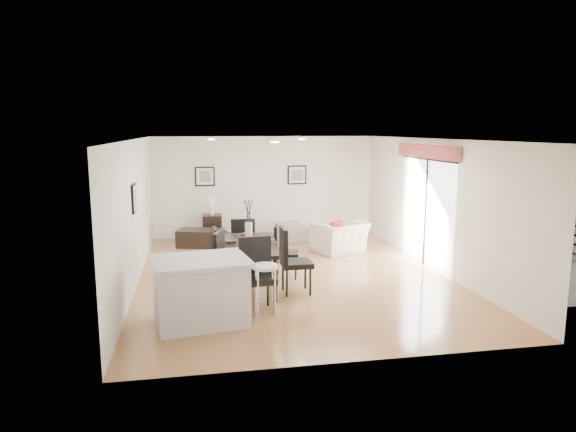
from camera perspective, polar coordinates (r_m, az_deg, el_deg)
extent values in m
plane|color=#B07C48|center=(10.39, 0.47, -6.51)|extent=(8.00, 8.00, 0.00)
cube|color=white|center=(14.02, -2.63, 3.31)|extent=(6.00, 0.04, 2.70)
cube|color=white|center=(6.30, 7.41, -4.61)|extent=(6.00, 0.04, 2.70)
cube|color=white|center=(9.99, -16.68, 0.35)|extent=(0.04, 8.00, 2.70)
cube|color=white|center=(11.06, 15.92, 1.26)|extent=(0.04, 8.00, 2.70)
cube|color=white|center=(9.99, 0.49, 8.54)|extent=(6.00, 8.00, 0.02)
imported|color=gray|center=(13.06, -2.41, -1.81)|extent=(2.18, 1.21, 0.60)
imported|color=beige|center=(12.18, 5.73, -2.38)|extent=(1.42, 1.34, 0.73)
imported|color=#3E5A26|center=(12.75, 26.62, -3.15)|extent=(0.61, 0.55, 0.59)
imported|color=#3E5A26|center=(13.17, 23.52, -2.49)|extent=(0.45, 0.45, 0.61)
cube|color=black|center=(9.44, -4.37, -3.23)|extent=(1.19, 2.07, 0.07)
cylinder|color=black|center=(8.67, -7.16, -7.29)|extent=(0.08, 0.08, 0.76)
cylinder|color=black|center=(10.45, -6.72, -4.34)|extent=(0.08, 0.08, 0.76)
cylinder|color=black|center=(8.67, -1.45, -7.21)|extent=(0.08, 0.08, 0.76)
cylinder|color=black|center=(10.45, -2.00, -4.28)|extent=(0.08, 0.08, 0.76)
cube|color=black|center=(8.98, -9.06, -5.73)|extent=(0.67, 0.67, 0.09)
cube|color=black|center=(8.84, -7.68, -3.71)|extent=(0.23, 0.53, 0.63)
cylinder|color=black|center=(9.31, -9.88, -7.04)|extent=(0.04, 0.04, 0.48)
cylinder|color=black|center=(9.20, -7.40, -7.19)|extent=(0.04, 0.04, 0.48)
cylinder|color=black|center=(8.93, -10.67, -7.79)|extent=(0.04, 0.04, 0.48)
cylinder|color=black|center=(8.82, -8.09, -7.95)|extent=(0.04, 0.04, 0.48)
cube|color=black|center=(9.96, -9.20, -4.61)|extent=(0.49, 0.49, 0.08)
cube|color=black|center=(9.91, -8.08, -2.92)|extent=(0.09, 0.47, 0.55)
cylinder|color=black|center=(10.18, -10.27, -5.78)|extent=(0.04, 0.04, 0.42)
cylinder|color=black|center=(10.21, -8.23, -5.68)|extent=(0.04, 0.04, 0.42)
cylinder|color=black|center=(9.83, -10.13, -6.33)|extent=(0.04, 0.04, 0.42)
cylinder|color=black|center=(9.86, -8.02, -6.23)|extent=(0.04, 0.04, 0.42)
cube|color=black|center=(9.15, 0.95, -5.30)|extent=(0.53, 0.53, 0.09)
cube|color=black|center=(9.03, -0.49, -3.31)|extent=(0.07, 0.53, 0.64)
cylinder|color=black|center=(9.07, 2.50, -7.34)|extent=(0.04, 0.04, 0.49)
cylinder|color=black|center=(8.99, -0.11, -7.49)|extent=(0.04, 0.04, 0.49)
cylinder|color=black|center=(9.46, 1.94, -6.62)|extent=(0.04, 0.04, 0.49)
cylinder|color=black|center=(9.39, -0.56, -6.75)|extent=(0.04, 0.04, 0.49)
cube|color=black|center=(10.11, -0.17, -4.24)|extent=(0.56, 0.56, 0.08)
cube|color=black|center=(10.05, -1.33, -2.59)|extent=(0.16, 0.47, 0.56)
cylinder|color=black|center=(9.99, 0.85, -5.91)|extent=(0.04, 0.04, 0.43)
cylinder|color=black|center=(10.00, -1.26, -5.89)|extent=(0.04, 0.04, 0.43)
cylinder|color=black|center=(10.34, 0.90, -5.37)|extent=(0.04, 0.04, 0.43)
cylinder|color=black|center=(10.36, -1.14, -5.35)|extent=(0.04, 0.04, 0.43)
cube|color=black|center=(8.24, -3.36, -7.03)|extent=(0.57, 0.57, 0.09)
cube|color=black|center=(8.37, -3.71, -4.40)|extent=(0.53, 0.11, 0.63)
cylinder|color=black|center=(8.10, -4.48, -9.49)|extent=(0.04, 0.04, 0.48)
cylinder|color=black|center=(8.49, -5.01, -8.59)|extent=(0.04, 0.04, 0.48)
cylinder|color=black|center=(8.18, -1.59, -9.26)|extent=(0.04, 0.04, 0.48)
cylinder|color=black|center=(8.56, -2.26, -8.39)|extent=(0.04, 0.04, 0.48)
cube|color=black|center=(10.79, -5.10, -3.27)|extent=(0.49, 0.49, 0.08)
cube|color=black|center=(10.52, -5.02, -1.89)|extent=(0.49, 0.07, 0.58)
cylinder|color=black|center=(11.06, -4.17, -4.36)|extent=(0.04, 0.04, 0.45)
cylinder|color=black|center=(10.69, -3.97, -4.85)|extent=(0.04, 0.04, 0.45)
cylinder|color=black|center=(11.03, -6.15, -4.43)|extent=(0.04, 0.04, 0.45)
cylinder|color=black|center=(10.66, -6.01, -4.92)|extent=(0.04, 0.04, 0.45)
cylinder|color=white|center=(9.40, -4.38, -1.88)|extent=(0.13, 0.13, 0.39)
cylinder|color=#311E16|center=(9.48, -2.37, -2.93)|extent=(0.38, 0.38, 0.01)
cylinder|color=black|center=(9.47, -2.37, -2.74)|extent=(0.20, 0.20, 0.06)
cylinder|color=#311E16|center=(10.03, -4.74, -2.25)|extent=(0.38, 0.38, 0.01)
cylinder|color=black|center=(10.02, -4.75, -2.07)|extent=(0.20, 0.20, 0.06)
cylinder|color=#311E16|center=(9.41, -6.39, -3.08)|extent=(0.38, 0.38, 0.01)
cylinder|color=black|center=(9.40, -6.39, -2.88)|extent=(0.20, 0.20, 0.06)
cylinder|color=#311E16|center=(8.85, -3.95, -3.86)|extent=(0.38, 0.38, 0.01)
cylinder|color=black|center=(8.84, -3.95, -3.65)|extent=(0.20, 0.20, 0.06)
cube|color=black|center=(12.97, -9.76, -2.43)|extent=(1.20, 0.93, 0.42)
cube|color=black|center=(13.70, -8.42, -1.24)|extent=(0.50, 0.50, 0.66)
cylinder|color=white|center=(13.63, -8.47, 0.52)|extent=(0.11, 0.11, 0.19)
cone|color=beige|center=(13.60, -8.49, 1.45)|extent=(0.23, 0.23, 0.26)
cube|color=#B01B16|center=(12.01, 5.41, -1.43)|extent=(0.35, 0.30, 0.35)
cube|color=silver|center=(7.89, -9.67, -8.44)|extent=(1.44, 1.17, 0.93)
cube|color=silver|center=(7.75, -9.77, -4.95)|extent=(1.57, 1.29, 0.07)
cylinder|color=white|center=(7.85, -2.54, -5.65)|extent=(0.39, 0.39, 0.06)
cylinder|color=silver|center=(8.11, -1.73, -8.18)|extent=(0.03, 0.03, 0.82)
cylinder|color=silver|center=(8.07, -3.57, -8.27)|extent=(0.03, 0.03, 0.82)
cylinder|color=silver|center=(7.83, -3.34, -8.84)|extent=(0.03, 0.03, 0.82)
cylinder|color=silver|center=(7.86, -1.44, -8.75)|extent=(0.03, 0.03, 0.82)
cube|color=black|center=(13.83, -9.22, 4.37)|extent=(0.52, 0.03, 0.52)
cube|color=white|center=(13.83, -9.22, 4.37)|extent=(0.44, 0.04, 0.44)
cube|color=#60605B|center=(13.83, -9.22, 4.37)|extent=(0.30, 0.04, 0.30)
cube|color=black|center=(14.11, 1.02, 4.59)|extent=(0.52, 0.03, 0.52)
cube|color=white|center=(14.11, 1.02, 4.59)|extent=(0.44, 0.04, 0.44)
cube|color=#60605B|center=(14.11, 1.02, 4.59)|extent=(0.30, 0.04, 0.30)
cube|color=black|center=(9.74, -16.71, 1.91)|extent=(0.03, 0.52, 0.52)
cube|color=white|center=(9.74, -16.71, 1.91)|extent=(0.04, 0.44, 0.44)
cube|color=#60605B|center=(9.74, -16.71, 1.91)|extent=(0.04, 0.30, 0.30)
cube|color=white|center=(11.36, 15.11, 0.35)|extent=(0.02, 2.40, 2.25)
cube|color=black|center=(11.35, 15.02, 0.35)|extent=(0.03, 0.05, 2.25)
cube|color=black|center=(11.23, 15.28, 6.13)|extent=(0.03, 2.50, 0.05)
cube|color=maroon|center=(11.20, 15.13, 6.95)|extent=(0.10, 2.70, 0.28)
plane|color=gray|center=(12.57, 23.25, -4.46)|extent=(6.00, 6.00, 0.00)
cube|color=#2C2C2F|center=(13.10, 27.89, -0.24)|extent=(0.08, 5.50, 1.80)
cube|color=brown|center=(14.93, 21.80, 1.67)|extent=(0.35, 0.35, 2.00)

